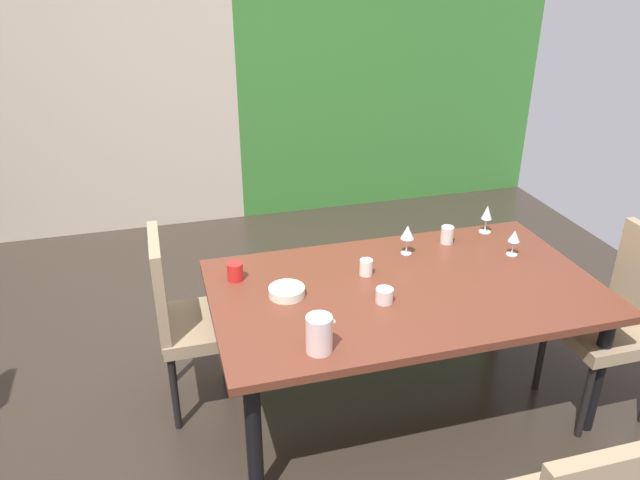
# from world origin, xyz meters

# --- Properties ---
(ground_plane) EXTENTS (5.88, 5.42, 0.02)m
(ground_plane) POSITION_xyz_m (0.00, 0.00, -0.01)
(ground_plane) COLOR #302820
(back_panel_interior) EXTENTS (3.11, 0.10, 2.50)m
(back_panel_interior) POSITION_xyz_m (-1.39, 2.66, 1.25)
(back_panel_interior) COLOR beige
(back_panel_interior) RESTS_ON ground_plane
(garden_window_panel) EXTENTS (2.77, 0.10, 2.50)m
(garden_window_panel) POSITION_xyz_m (1.56, 2.66, 1.25)
(garden_window_panel) COLOR #37792F
(garden_window_panel) RESTS_ON ground_plane
(dining_table) EXTENTS (1.90, 1.09, 0.71)m
(dining_table) POSITION_xyz_m (0.57, -0.07, 0.64)
(dining_table) COLOR brown
(dining_table) RESTS_ON ground_plane
(chair_left_far) EXTENTS (0.45, 0.44, 0.98)m
(chair_left_far) POSITION_xyz_m (-0.48, 0.23, 0.55)
(chair_left_far) COLOR #998162
(chair_left_far) RESTS_ON ground_plane
(chair_right_near) EXTENTS (0.44, 0.44, 0.98)m
(chair_right_near) POSITION_xyz_m (1.61, -0.37, 0.55)
(chair_right_near) COLOR #998162
(chair_right_near) RESTS_ON ground_plane
(wine_glass_left) EXTENTS (0.07, 0.07, 0.17)m
(wine_glass_left) POSITION_xyz_m (1.25, 0.39, 0.83)
(wine_glass_left) COLOR silver
(wine_glass_left) RESTS_ON dining_table
(wine_glass_center) EXTENTS (0.06, 0.06, 0.14)m
(wine_glass_center) POSITION_xyz_m (1.25, 0.09, 0.82)
(wine_glass_center) COLOR silver
(wine_glass_center) RESTS_ON dining_table
(wine_glass_near_shelf) EXTENTS (0.07, 0.07, 0.17)m
(wine_glass_near_shelf) POSITION_xyz_m (0.71, 0.26, 0.84)
(wine_glass_near_shelf) COLOR silver
(wine_glass_near_shelf) RESTS_ON dining_table
(serving_bowl_east) EXTENTS (0.17, 0.17, 0.04)m
(serving_bowl_east) POSITION_xyz_m (-0.01, 0.00, 0.74)
(serving_bowl_east) COLOR silver
(serving_bowl_east) RESTS_ON dining_table
(cup_rear) EXTENTS (0.07, 0.07, 0.08)m
(cup_rear) POSITION_xyz_m (0.42, 0.09, 0.76)
(cup_rear) COLOR white
(cup_rear) RESTS_ON dining_table
(cup_south) EXTENTS (0.08, 0.08, 0.09)m
(cup_south) POSITION_xyz_m (-0.23, 0.22, 0.76)
(cup_south) COLOR red
(cup_south) RESTS_ON dining_table
(cup_near_window) EXTENTS (0.07, 0.07, 0.10)m
(cup_near_window) POSITION_xyz_m (0.98, 0.32, 0.76)
(cup_near_window) COLOR silver
(cup_near_window) RESTS_ON dining_table
(cup_west) EXTENTS (0.08, 0.08, 0.07)m
(cup_west) POSITION_xyz_m (0.41, -0.18, 0.75)
(cup_west) COLOR silver
(cup_west) RESTS_ON dining_table
(pitcher_corner) EXTENTS (0.13, 0.11, 0.17)m
(pitcher_corner) POSITION_xyz_m (0.02, -0.47, 0.80)
(pitcher_corner) COLOR beige
(pitcher_corner) RESTS_ON dining_table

